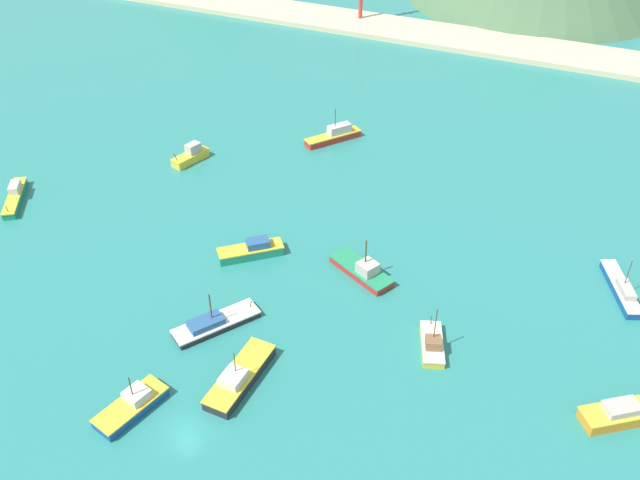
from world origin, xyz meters
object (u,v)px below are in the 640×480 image
at_px(fishing_boat_6, 621,289).
at_px(fishing_boat_2, 132,405).
at_px(fishing_boat_1, 335,135).
at_px(fishing_boat_12, 432,344).
at_px(fishing_boat_9, 363,270).
at_px(fishing_boat_10, 191,155).
at_px(fishing_boat_11, 629,412).
at_px(fishing_boat_0, 252,250).
at_px(fishing_boat_5, 239,377).
at_px(fishing_boat_4, 15,196).
at_px(fishing_boat_7, 214,323).

bearing_deg(fishing_boat_6, fishing_boat_2, -137.75).
bearing_deg(fishing_boat_1, fishing_boat_12, -53.92).
height_order(fishing_boat_9, fishing_boat_10, fishing_boat_9).
bearing_deg(fishing_boat_9, fishing_boat_11, -17.07).
xyz_separation_m(fishing_boat_11, fishing_boat_12, (-22.09, 1.23, -0.14)).
bearing_deg(fishing_boat_0, fishing_boat_5, -64.54).
distance_m(fishing_boat_9, fishing_boat_12, 15.72).
distance_m(fishing_boat_4, fishing_boat_12, 68.73).
bearing_deg(fishing_boat_4, fishing_boat_0, 4.17).
xyz_separation_m(fishing_boat_9, fishing_boat_10, (-37.78, 16.44, 0.25)).
bearing_deg(fishing_boat_4, fishing_boat_7, -15.06).
bearing_deg(fishing_boat_2, fishing_boat_12, 39.69).
bearing_deg(fishing_boat_12, fishing_boat_11, -3.18).
distance_m(fishing_boat_4, fishing_boat_6, 89.50).
bearing_deg(fishing_boat_4, fishing_boat_2, -32.18).
relative_size(fishing_boat_4, fishing_boat_12, 1.35).
xyz_separation_m(fishing_boat_2, fishing_boat_6, (46.29, 42.04, -0.03)).
bearing_deg(fishing_boat_0, fishing_boat_2, -87.19).
relative_size(fishing_boat_10, fishing_boat_11, 0.68).
bearing_deg(fishing_boat_11, fishing_boat_1, 140.50).
xyz_separation_m(fishing_boat_1, fishing_boat_12, (31.01, -42.55, -0.27)).
bearing_deg(fishing_boat_4, fishing_boat_12, -3.41).
xyz_separation_m(fishing_boat_0, fishing_boat_10, (-22.14, 18.84, 0.15)).
bearing_deg(fishing_boat_5, fishing_boat_10, 128.89).
bearing_deg(fishing_boat_6, fishing_boat_0, -165.01).
bearing_deg(fishing_boat_12, fishing_boat_1, 126.08).
bearing_deg(fishing_boat_0, fishing_boat_6, 14.99).
xyz_separation_m(fishing_boat_2, fishing_boat_4, (-41.82, 26.32, 0.02)).
bearing_deg(fishing_boat_1, fishing_boat_4, -134.35).
distance_m(fishing_boat_0, fishing_boat_2, 29.30).
bearing_deg(fishing_boat_1, fishing_boat_11, -39.50).
bearing_deg(fishing_boat_1, fishing_boat_10, -139.24).
xyz_separation_m(fishing_boat_0, fishing_boat_7, (2.75, -14.55, -0.27)).
bearing_deg(fishing_boat_6, fishing_boat_11, -82.96).
distance_m(fishing_boat_0, fishing_boat_11, 50.99).
relative_size(fishing_boat_11, fishing_boat_12, 1.42).
bearing_deg(fishing_boat_10, fishing_boat_0, -40.40).
distance_m(fishing_boat_7, fishing_boat_12, 26.57).
bearing_deg(fishing_boat_11, fishing_boat_6, 97.04).
bearing_deg(fishing_boat_11, fishing_boat_10, 159.50).
height_order(fishing_boat_0, fishing_boat_10, fishing_boat_10).
height_order(fishing_boat_0, fishing_boat_9, fishing_boat_9).
distance_m(fishing_boat_2, fishing_boat_7, 14.77).
bearing_deg(fishing_boat_0, fishing_boat_12, -13.98).
bearing_deg(fishing_boat_1, fishing_boat_0, -85.52).
height_order(fishing_boat_5, fishing_boat_7, fishing_boat_7).
bearing_deg(fishing_boat_10, fishing_boat_11, -20.50).
height_order(fishing_boat_9, fishing_boat_11, fishing_boat_9).
bearing_deg(fishing_boat_5, fishing_boat_7, 138.30).
distance_m(fishing_boat_10, fishing_boat_12, 56.62).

